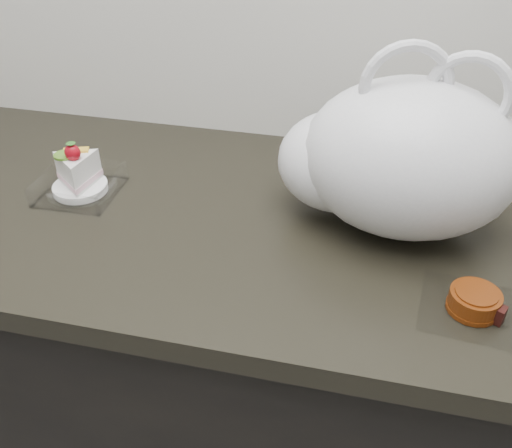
# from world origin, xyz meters

# --- Properties ---
(counter) EXTENTS (2.04, 0.64, 0.90)m
(counter) POSITION_xyz_m (0.00, 1.69, 0.45)
(counter) COLOR black
(counter) RESTS_ON ground
(cake_tray) EXTENTS (0.14, 0.14, 0.11)m
(cake_tray) POSITION_xyz_m (-0.31, 1.69, 0.93)
(cake_tray) COLOR white
(cake_tray) RESTS_ON counter
(mooncake_wrap) EXTENTS (0.16, 0.15, 0.03)m
(mooncake_wrap) POSITION_xyz_m (0.38, 1.52, 0.91)
(mooncake_wrap) COLOR white
(mooncake_wrap) RESTS_ON counter
(plastic_bag) EXTENTS (0.40, 0.29, 0.32)m
(plastic_bag) POSITION_xyz_m (0.25, 1.72, 1.03)
(plastic_bag) COLOR white
(plastic_bag) RESTS_ON counter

